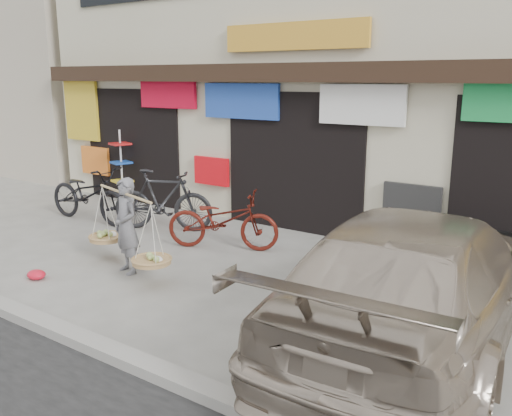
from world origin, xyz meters
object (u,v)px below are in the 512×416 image
Objects in this scene: bike_0 at (89,194)px; bike_2 at (223,220)px; suv at (418,278)px; street_vendor at (127,230)px; bike_1 at (163,200)px; display_rack at (122,174)px.

bike_2 is at bearing -89.31° from bike_0.
bike_2 is 0.37× the size of suv.
street_vendor is at bearing 140.76° from bike_2.
bike_1 is 2.70m from display_rack.
street_vendor is 3.42m from bike_0.
suv reaches higher than bike_1.
bike_0 is 1.13× the size of bike_2.
bike_1 is 1.02× the size of bike_2.
street_vendor is 0.90× the size of bike_0.
street_vendor is at bearing -40.99° from display_rack.
bike_2 is at bearing -18.91° from display_rack.
street_vendor is 4.44m from suv.
bike_1 is at bearing -20.40° from suv.
bike_1 is 1.75m from bike_2.
bike_2 is (3.46, 0.12, -0.07)m from bike_0.
bike_2 is (0.48, 1.78, -0.16)m from street_vendor.
suv is (4.43, 0.30, 0.09)m from street_vendor.
suv is at bearing -134.69° from bike_2.
bike_1 reaches higher than bike_2.
street_vendor is 0.37× the size of suv.
display_rack is (-3.69, 3.21, 0.03)m from street_vendor.
bike_0 is 0.41× the size of suv.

